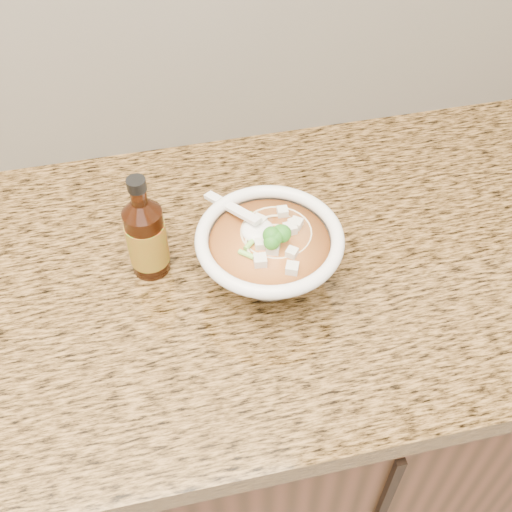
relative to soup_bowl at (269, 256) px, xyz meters
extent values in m
cube|color=black|center=(-0.38, 0.04, -0.52)|extent=(4.00, 0.65, 0.86)
cube|color=olive|center=(-0.38, 0.04, -0.07)|extent=(4.00, 0.68, 0.04)
cylinder|color=white|center=(0.00, 0.00, -0.05)|extent=(0.09, 0.09, 0.01)
torus|color=white|center=(0.00, 0.00, 0.04)|extent=(0.22, 0.22, 0.02)
torus|color=beige|center=(-0.01, -0.01, 0.03)|extent=(0.14, 0.14, 0.00)
torus|color=beige|center=(0.00, -0.02, 0.03)|extent=(0.07, 0.07, 0.00)
torus|color=beige|center=(0.02, 0.00, 0.03)|extent=(0.08, 0.08, 0.00)
torus|color=beige|center=(-0.02, 0.01, 0.03)|extent=(0.12, 0.12, 0.00)
torus|color=beige|center=(-0.01, -0.01, 0.02)|extent=(0.13, 0.13, 0.00)
torus|color=beige|center=(-0.01, 0.01, 0.02)|extent=(0.09, 0.09, 0.00)
torus|color=beige|center=(-0.02, -0.01, 0.02)|extent=(0.15, 0.15, 0.00)
torus|color=beige|center=(0.01, -0.01, 0.02)|extent=(0.08, 0.08, 0.00)
cube|color=silver|center=(-0.03, 0.02, 0.04)|extent=(0.02, 0.02, 0.02)
cube|color=silver|center=(0.02, -0.04, 0.04)|extent=(0.02, 0.02, 0.02)
cube|color=silver|center=(0.03, 0.04, 0.04)|extent=(0.02, 0.02, 0.01)
cube|color=silver|center=(-0.05, -0.02, 0.04)|extent=(0.02, 0.02, 0.02)
cube|color=silver|center=(0.00, -0.02, 0.04)|extent=(0.02, 0.02, 0.02)
cube|color=silver|center=(-0.01, -0.03, 0.04)|extent=(0.02, 0.02, 0.02)
cube|color=silver|center=(-0.01, -0.04, 0.04)|extent=(0.02, 0.02, 0.02)
cube|color=silver|center=(0.02, 0.01, 0.04)|extent=(0.02, 0.02, 0.02)
cube|color=silver|center=(0.05, 0.00, 0.04)|extent=(0.02, 0.02, 0.02)
cube|color=silver|center=(-0.01, -0.05, 0.04)|extent=(0.02, 0.02, 0.02)
ellipsoid|color=#196014|center=(0.01, -0.01, 0.05)|extent=(0.04, 0.04, 0.04)
cylinder|color=#8ADD55|center=(0.01, 0.05, 0.04)|extent=(0.02, 0.02, 0.01)
cylinder|color=#8ADD55|center=(0.04, 0.05, 0.04)|extent=(0.01, 0.02, 0.01)
cylinder|color=#8ADD55|center=(0.03, 0.03, 0.04)|extent=(0.02, 0.02, 0.01)
cylinder|color=#8ADD55|center=(-0.01, 0.03, 0.04)|extent=(0.02, 0.02, 0.01)
ellipsoid|color=white|center=(-0.01, 0.02, 0.04)|extent=(0.05, 0.05, 0.02)
cube|color=white|center=(-0.04, 0.07, 0.04)|extent=(0.07, 0.11, 0.03)
cylinder|color=#3F1808|center=(-0.17, 0.06, 0.01)|extent=(0.06, 0.06, 0.12)
cylinder|color=#3F1808|center=(-0.17, 0.06, 0.10)|extent=(0.03, 0.03, 0.03)
cylinder|color=black|center=(-0.17, 0.06, 0.12)|extent=(0.03, 0.03, 0.02)
cylinder|color=red|center=(-0.17, 0.06, 0.01)|extent=(0.07, 0.07, 0.07)
camera|label=1|loc=(-0.15, -0.60, 0.71)|focal=45.00mm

